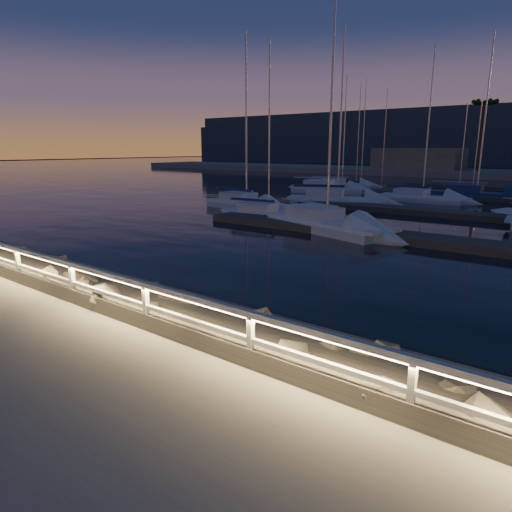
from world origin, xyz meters
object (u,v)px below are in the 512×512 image
object	(u,v)px
sailboat_j	(474,194)
sailboat_n	(340,184)
sailboat_b	(266,213)
sailboat_a	(245,203)
sailboat_f	(324,222)
guard_rail	(116,286)
sailboat_e	(335,199)
sailboat_i	(327,188)
sailboat_k	(420,197)

from	to	relation	value
sailboat_j	sailboat_n	size ratio (longest dim) A/B	1.15
sailboat_b	sailboat_a	bearing A→B (deg)	139.27
sailboat_b	sailboat_j	world-z (taller)	sailboat_j
sailboat_a	sailboat_n	xyz separation A→B (m)	(-2.90, 21.05, -0.03)
sailboat_f	sailboat_j	bearing A→B (deg)	100.05
guard_rail	sailboat_f	bearing A→B (deg)	102.43
sailboat_e	sailboat_j	bearing A→B (deg)	35.30
sailboat_n	guard_rail	bearing A→B (deg)	-93.54
sailboat_e	sailboat_i	size ratio (longest dim) A/B	1.01
guard_rail	sailboat_e	world-z (taller)	sailboat_e
sailboat_e	sailboat_k	world-z (taller)	sailboat_e
guard_rail	sailboat_n	xyz separation A→B (m)	(-15.89, 41.82, -0.95)
sailboat_i	sailboat_k	distance (m)	10.45
sailboat_j	sailboat_n	world-z (taller)	sailboat_j
sailboat_e	sailboat_n	xyz separation A→B (m)	(-7.13, 14.61, -0.06)
sailboat_j	sailboat_n	bearing A→B (deg)	166.17
guard_rail	sailboat_k	size ratio (longest dim) A/B	3.47
sailboat_f	sailboat_j	xyz separation A→B (m)	(2.68, 22.73, -0.00)
sailboat_f	sailboat_a	bearing A→B (deg)	171.54
guard_rail	sailboat_i	size ratio (longest dim) A/B	3.23
sailboat_a	sailboat_i	size ratio (longest dim) A/B	0.93
sailboat_b	sailboat_e	size ratio (longest dim) A/B	0.81
sailboat_j	sailboat_n	distance (m)	15.23
sailboat_e	sailboat_a	bearing A→B (deg)	-144.52
sailboat_a	sailboat_j	distance (m)	21.93
sailboat_b	sailboat_e	xyz separation A→B (m)	(-0.04, 9.44, 0.08)
sailboat_a	sailboat_n	bearing A→B (deg)	105.70
sailboat_a	sailboat_k	world-z (taller)	sailboat_k
sailboat_e	sailboat_n	distance (m)	16.26
sailboat_a	sailboat_b	world-z (taller)	sailboat_a
sailboat_b	sailboat_f	world-z (taller)	sailboat_f
sailboat_a	sailboat_k	xyz separation A→B (m)	(8.97, 12.98, -0.04)
sailboat_f	sailboat_e	bearing A→B (deg)	132.21
guard_rail	sailboat_f	xyz separation A→B (m)	(-3.60, 16.34, -0.91)
guard_rail	sailboat_a	distance (m)	24.52
guard_rail	sailboat_f	distance (m)	16.76
sailboat_i	sailboat_j	distance (m)	13.79
sailboat_b	sailboat_e	distance (m)	9.44
sailboat_b	sailboat_f	distance (m)	5.32
guard_rail	sailboat_n	world-z (taller)	sailboat_n
sailboat_k	sailboat_b	bearing A→B (deg)	-103.83
guard_rail	sailboat_i	bearing A→B (deg)	111.81
sailboat_n	sailboat_k	bearing A→B (deg)	-58.56
sailboat_b	sailboat_n	xyz separation A→B (m)	(-7.17, 24.06, 0.03)
sailboat_j	guard_rail	bearing A→B (deg)	-92.10
sailboat_f	sailboat_j	distance (m)	22.89
sailboat_e	sailboat_n	size ratio (longest dim) A/B	1.11
sailboat_f	sailboat_k	bearing A→B (deg)	108.17
sailboat_b	guard_rail	bearing A→B (deg)	-69.40
sailboat_i	sailboat_f	bearing A→B (deg)	-71.88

